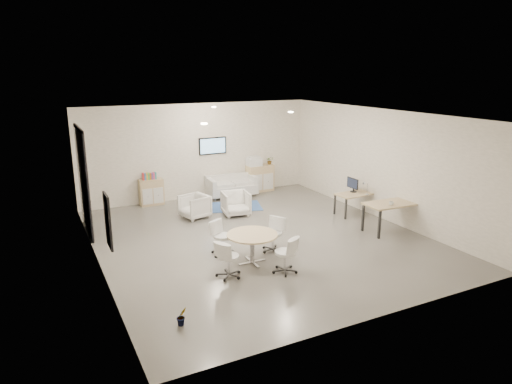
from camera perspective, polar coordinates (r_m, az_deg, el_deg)
The scene contains 21 objects.
room_shell at distance 11.56m, azimuth 0.37°, elevation 1.70°, with size 9.60×10.60×4.80m.
glass_door at distance 12.88m, azimuth -20.86°, elevation 1.64°, with size 0.09×1.90×2.85m.
artwork at distance 8.92m, azimuth -18.01°, elevation -3.51°, with size 0.05×0.54×1.04m.
wall_tv at distance 15.74m, azimuth -5.44°, elevation 5.77°, with size 0.98×0.06×0.58m.
ceiling_spots at distance 11.96m, azimuth -2.32°, elevation 9.81°, with size 3.14×4.14×0.03m.
sideboard_left at distance 15.18m, azimuth -12.94°, elevation -0.02°, with size 0.75×0.39×0.85m.
sideboard_right at distance 16.48m, azimuth 0.49°, elevation 1.74°, with size 0.96×0.46×0.96m.
books at distance 15.05m, azimuth -13.20°, elevation 1.94°, with size 0.44×0.14×0.22m.
printer at distance 16.24m, azimuth -0.24°, elevation 3.86°, with size 0.50×0.42×0.34m.
loveseat at distance 15.86m, azimuth -3.12°, elevation 0.69°, with size 1.73×0.93×0.63m.
blue_rug at distance 14.71m, azimuth -2.77°, elevation -1.81°, with size 1.72×1.15×0.01m, color #325699.
armchair_left at distance 13.64m, azimuth -7.69°, elevation -1.66°, with size 0.74×0.69×0.76m, color silver.
armchair_right at distance 13.78m, azimuth -2.54°, elevation -1.29°, with size 0.77×0.72×0.79m, color silver.
desk_rear at distance 14.13m, azimuth 12.44°, elevation -0.39°, with size 1.31×0.72×0.66m.
desk_front at distance 12.87m, azimuth 16.68°, elevation -1.63°, with size 1.56×0.83×0.80m.
monitor at distance 14.14m, azimuth 12.00°, elevation 0.92°, with size 0.20×0.50×0.44m.
round_table at distance 10.31m, azimuth -0.48°, elevation -5.70°, with size 1.15×1.15×0.70m.
meeting_chairs at distance 10.39m, azimuth -0.47°, elevation -6.77°, with size 2.31×2.31×0.82m.
plant_cabinet at distance 16.51m, azimuth 1.72°, elevation 3.85°, with size 0.25×0.28×0.22m, color #3F7F3F.
plant_floor at distance 8.28m, azimuth -9.26°, elevation -15.64°, with size 0.18×0.33×0.15m, color #3F7F3F.
cup at distance 12.58m, azimuth 16.57°, elevation -1.33°, with size 0.12×0.10×0.12m, color white.
Camera 1 is at (-5.13, -10.01, 4.27)m, focal length 32.00 mm.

